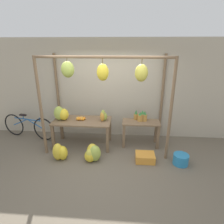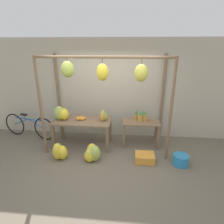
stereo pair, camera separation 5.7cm
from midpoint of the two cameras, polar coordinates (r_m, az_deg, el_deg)
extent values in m
plane|color=#665B4C|center=(4.48, -2.63, -15.81)|extent=(20.00, 20.00, 0.00)
cube|color=#B2A893|center=(5.41, -0.48, 6.90)|extent=(8.00, 0.08, 2.80)
cylinder|color=brown|center=(4.72, -20.52, 1.13)|extent=(0.07, 0.07, 2.40)
cylinder|color=brown|center=(4.36, 17.80, -0.02)|extent=(0.07, 0.07, 2.40)
cylinder|color=brown|center=(5.72, -15.75, 4.78)|extent=(0.07, 0.07, 2.40)
cylinder|color=brown|center=(5.43, 15.42, 4.04)|extent=(0.07, 0.07, 2.40)
cylinder|color=brown|center=(4.06, -2.35, 16.40)|extent=(3.00, 0.06, 0.06)
cylinder|color=brown|center=(4.23, -13.23, 15.29)|extent=(0.02, 0.02, 0.05)
ellipsoid|color=#9EB247|center=(4.25, -13.01, 12.55)|extent=(0.28, 0.25, 0.35)
cylinder|color=brown|center=(4.06, -2.58, 15.26)|extent=(0.02, 0.02, 0.10)
ellipsoid|color=yellow|center=(4.09, -2.53, 11.99)|extent=(0.26, 0.23, 0.36)
cylinder|color=brown|center=(4.04, 9.46, 14.97)|extent=(0.02, 0.02, 0.10)
ellipsoid|color=gold|center=(4.06, 9.27, 11.64)|extent=(0.28, 0.25, 0.37)
cube|color=brown|center=(5.01, -8.73, -2.62)|extent=(1.51, 0.74, 0.04)
cube|color=brown|center=(5.10, -17.14, -7.45)|extent=(0.07, 0.07, 0.70)
cube|color=brown|center=(4.76, -1.08, -8.52)|extent=(0.07, 0.07, 0.70)
cube|color=brown|center=(5.63, -14.75, -4.54)|extent=(0.07, 0.07, 0.70)
cube|color=brown|center=(5.33, -0.31, -5.28)|extent=(0.07, 0.07, 0.70)
cube|color=brown|center=(5.03, 9.17, -3.18)|extent=(0.99, 0.46, 0.04)
cube|color=brown|center=(4.99, 3.95, -7.46)|extent=(0.07, 0.07, 0.65)
cube|color=brown|center=(5.06, 14.13, -7.68)|extent=(0.07, 0.07, 0.65)
cube|color=brown|center=(5.32, 4.06, -5.69)|extent=(0.07, 0.07, 0.65)
cube|color=brown|center=(5.38, 13.60, -5.92)|extent=(0.07, 0.07, 0.65)
ellipsoid|color=yellow|center=(5.06, -14.10, -0.65)|extent=(0.24, 0.27, 0.31)
ellipsoid|color=#9EB247|center=(5.08, -15.45, -0.29)|extent=(0.33, 0.31, 0.37)
sphere|color=orange|center=(4.99, -9.46, -1.94)|extent=(0.09, 0.09, 0.09)
sphere|color=orange|center=(4.99, -10.06, -1.97)|extent=(0.09, 0.09, 0.09)
sphere|color=orange|center=(5.00, -8.97, -1.83)|extent=(0.10, 0.10, 0.10)
sphere|color=orange|center=(4.97, -8.87, -2.12)|extent=(0.07, 0.07, 0.07)
sphere|color=orange|center=(4.99, -9.73, -1.91)|extent=(0.10, 0.10, 0.10)
sphere|color=orange|center=(4.95, -8.45, -2.13)|extent=(0.07, 0.07, 0.07)
sphere|color=orange|center=(5.00, -8.16, -1.87)|extent=(0.08, 0.08, 0.08)
cylinder|color=#A3702D|center=(5.07, 10.28, -1.77)|extent=(0.12, 0.12, 0.17)
cone|color=#428442|center=(5.02, 10.38, -0.31)|extent=(0.09, 0.09, 0.11)
cylinder|color=#B27F38|center=(5.13, 7.66, -1.44)|extent=(0.12, 0.12, 0.15)
cone|color=#337538|center=(5.09, 7.73, 0.00)|extent=(0.08, 0.08, 0.12)
cylinder|color=olive|center=(5.05, 9.60, -1.67)|extent=(0.14, 0.14, 0.19)
cone|color=#337538|center=(5.00, 9.69, -0.07)|extent=(0.10, 0.10, 0.11)
cylinder|color=#B27F38|center=(5.04, 8.93, -1.86)|extent=(0.15, 0.15, 0.16)
cone|color=#337538|center=(4.99, 9.01, -0.49)|extent=(0.10, 0.10, 0.09)
cylinder|color=#B27F38|center=(5.06, 10.20, -1.80)|extent=(0.13, 0.13, 0.17)
cone|color=#337538|center=(5.01, 10.29, -0.38)|extent=(0.09, 0.09, 0.10)
ellipsoid|color=yellow|center=(4.72, -14.56, -11.85)|extent=(0.35, 0.36, 0.35)
ellipsoid|color=gold|center=(4.73, -15.89, -11.45)|extent=(0.26, 0.28, 0.43)
ellipsoid|color=#9EB247|center=(4.52, -4.98, -12.40)|extent=(0.34, 0.32, 0.40)
ellipsoid|color=gold|center=(4.59, -5.74, -11.87)|extent=(0.31, 0.34, 0.40)
ellipsoid|color=yellow|center=(4.54, -6.53, -13.13)|extent=(0.29, 0.27, 0.30)
ellipsoid|color=gold|center=(4.52, -6.51, -12.99)|extent=(0.25, 0.23, 0.33)
cube|color=orange|center=(4.62, 10.30, -13.51)|extent=(0.45, 0.36, 0.19)
cylinder|color=teal|center=(4.70, 20.51, -13.50)|extent=(0.35, 0.35, 0.25)
torus|color=black|center=(6.38, -27.24, -3.35)|extent=(0.67, 0.18, 0.68)
torus|color=black|center=(5.71, -19.67, -4.86)|extent=(0.67, 0.18, 0.68)
cylinder|color=#235B9E|center=(5.94, -23.98, -1.95)|extent=(0.88, 0.23, 0.03)
cylinder|color=#235B9E|center=(6.16, -25.67, -2.67)|extent=(0.53, 0.15, 0.27)
cylinder|color=#235B9E|center=(5.82, -21.87, -3.37)|extent=(0.53, 0.15, 0.27)
cylinder|color=#235B9E|center=(6.01, -24.99, -1.34)|extent=(0.02, 0.02, 0.10)
cube|color=black|center=(5.99, -25.09, -0.72)|extent=(0.21, 0.12, 0.04)
cylinder|color=#235B9E|center=(5.66, -20.85, -2.01)|extent=(0.02, 0.02, 0.10)
ellipsoid|color=#93A33D|center=(4.88, -2.02, -1.32)|extent=(0.22, 0.23, 0.22)
ellipsoid|color=gold|center=(4.83, -2.65, -1.39)|extent=(0.17, 0.17, 0.25)
ellipsoid|color=#B2993D|center=(4.91, -2.48, -1.05)|extent=(0.14, 0.12, 0.25)
ellipsoid|color=#93A33D|center=(4.85, -2.39, -1.01)|extent=(0.14, 0.16, 0.30)
camera|label=1|loc=(0.03, -89.66, 0.12)|focal=30.00mm
camera|label=2|loc=(0.03, 90.34, -0.12)|focal=30.00mm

